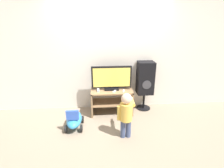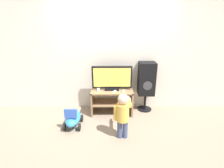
{
  "view_description": "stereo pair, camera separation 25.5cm",
  "coord_description": "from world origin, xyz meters",
  "px_view_note": "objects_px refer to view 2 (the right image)",
  "views": [
    {
      "loc": [
        -0.28,
        -3.36,
        2.01
      ],
      "look_at": [
        0.0,
        0.15,
        0.73
      ],
      "focal_mm": 28.0,
      "sensor_mm": 36.0,
      "label": 1
    },
    {
      "loc": [
        -0.03,
        -3.37,
        2.01
      ],
      "look_at": [
        0.0,
        0.15,
        0.73
      ],
      "focal_mm": 28.0,
      "sensor_mm": 36.0,
      "label": 2
    }
  ],
  "objects_px": {
    "speaker_tower": "(146,80)",
    "game_console": "(98,89)",
    "television": "(112,78)",
    "ride_on_toy": "(73,118)",
    "remote_secondary": "(114,91)",
    "remote_primary": "(124,91)",
    "child": "(123,112)"
  },
  "relations": [
    {
      "from": "speaker_tower",
      "to": "game_console",
      "type": "bearing_deg",
      "value": -171.94
    },
    {
      "from": "television",
      "to": "ride_on_toy",
      "type": "bearing_deg",
      "value": -143.44
    },
    {
      "from": "remote_secondary",
      "to": "speaker_tower",
      "type": "relative_size",
      "value": 0.11
    },
    {
      "from": "game_console",
      "to": "remote_primary",
      "type": "xyz_separation_m",
      "value": [
        0.55,
        -0.08,
        -0.01
      ]
    },
    {
      "from": "game_console",
      "to": "remote_primary",
      "type": "distance_m",
      "value": 0.56
    },
    {
      "from": "child",
      "to": "speaker_tower",
      "type": "height_order",
      "value": "speaker_tower"
    },
    {
      "from": "remote_primary",
      "to": "remote_secondary",
      "type": "xyz_separation_m",
      "value": [
        -0.2,
        -0.01,
        0.0
      ]
    },
    {
      "from": "game_console",
      "to": "television",
      "type": "bearing_deg",
      "value": 9.81
    },
    {
      "from": "game_console",
      "to": "child",
      "type": "distance_m",
      "value": 1.02
    },
    {
      "from": "television",
      "to": "game_console",
      "type": "distance_m",
      "value": 0.39
    },
    {
      "from": "remote_secondary",
      "to": "speaker_tower",
      "type": "distance_m",
      "value": 0.8
    },
    {
      "from": "game_console",
      "to": "child",
      "type": "height_order",
      "value": "child"
    },
    {
      "from": "game_console",
      "to": "speaker_tower",
      "type": "bearing_deg",
      "value": 8.06
    },
    {
      "from": "game_console",
      "to": "child",
      "type": "relative_size",
      "value": 0.23
    },
    {
      "from": "television",
      "to": "speaker_tower",
      "type": "bearing_deg",
      "value": 7.38
    },
    {
      "from": "television",
      "to": "game_console",
      "type": "relative_size",
      "value": 4.44
    },
    {
      "from": "remote_secondary",
      "to": "ride_on_toy",
      "type": "height_order",
      "value": "remote_secondary"
    },
    {
      "from": "television",
      "to": "game_console",
      "type": "height_order",
      "value": "television"
    },
    {
      "from": "remote_secondary",
      "to": "remote_primary",
      "type": "bearing_deg",
      "value": 2.93
    },
    {
      "from": "remote_primary",
      "to": "speaker_tower",
      "type": "bearing_deg",
      "value": 24.13
    },
    {
      "from": "remote_primary",
      "to": "speaker_tower",
      "type": "distance_m",
      "value": 0.61
    },
    {
      "from": "television",
      "to": "ride_on_toy",
      "type": "distance_m",
      "value": 1.17
    },
    {
      "from": "remote_secondary",
      "to": "television",
      "type": "bearing_deg",
      "value": 108.32
    },
    {
      "from": "television",
      "to": "ride_on_toy",
      "type": "xyz_separation_m",
      "value": [
        -0.79,
        -0.58,
        -0.65
      ]
    },
    {
      "from": "television",
      "to": "remote_primary",
      "type": "bearing_deg",
      "value": -28.35
    },
    {
      "from": "remote_primary",
      "to": "remote_secondary",
      "type": "distance_m",
      "value": 0.2
    },
    {
      "from": "child",
      "to": "remote_primary",
      "type": "bearing_deg",
      "value": 85.19
    },
    {
      "from": "game_console",
      "to": "ride_on_toy",
      "type": "relative_size",
      "value": 0.33
    },
    {
      "from": "remote_secondary",
      "to": "speaker_tower",
      "type": "height_order",
      "value": "speaker_tower"
    },
    {
      "from": "speaker_tower",
      "to": "ride_on_toy",
      "type": "height_order",
      "value": "speaker_tower"
    },
    {
      "from": "television",
      "to": "ride_on_toy",
      "type": "relative_size",
      "value": 1.48
    },
    {
      "from": "child",
      "to": "speaker_tower",
      "type": "relative_size",
      "value": 0.74
    }
  ]
}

